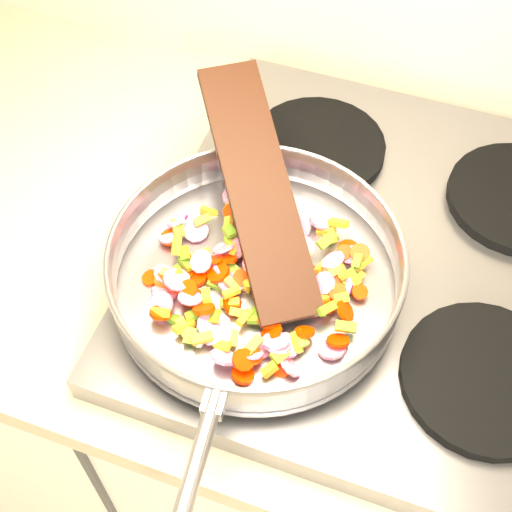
% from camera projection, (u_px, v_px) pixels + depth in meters
% --- Properties ---
extents(cooktop, '(0.60, 0.60, 0.04)m').
position_uv_depth(cooktop, '(388.00, 262.00, 0.92)').
color(cooktop, '#939399').
rests_on(cooktop, counter_top).
extents(grate_fl, '(0.19, 0.19, 0.02)m').
position_uv_depth(grate_fl, '(249.00, 305.00, 0.85)').
color(grate_fl, black).
rests_on(grate_fl, cooktop).
extents(grate_fr, '(0.19, 0.19, 0.02)m').
position_uv_depth(grate_fr, '(485.00, 378.00, 0.79)').
color(grate_fr, black).
rests_on(grate_fr, cooktop).
extents(grate_bl, '(0.19, 0.19, 0.02)m').
position_uv_depth(grate_bl, '(318.00, 147.00, 1.00)').
color(grate_bl, black).
rests_on(grate_bl, cooktop).
extents(saute_pan, '(0.39, 0.56, 0.06)m').
position_uv_depth(saute_pan, '(256.00, 268.00, 0.83)').
color(saute_pan, '#9E9EA5').
rests_on(saute_pan, grate_fl).
extents(vegetable_heap, '(0.27, 0.28, 0.05)m').
position_uv_depth(vegetable_heap, '(257.00, 275.00, 0.84)').
color(vegetable_heap, '#E5166B').
rests_on(vegetable_heap, saute_pan).
extents(wooden_spatula, '(0.24, 0.30, 0.12)m').
position_uv_depth(wooden_spatula, '(258.00, 188.00, 0.84)').
color(wooden_spatula, black).
rests_on(wooden_spatula, saute_pan).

